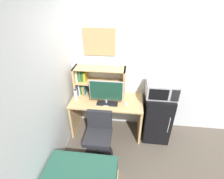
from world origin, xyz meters
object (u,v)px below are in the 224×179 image
(monitor, at_px, (106,92))
(computer_mouse, at_px, (126,104))
(mini_fridge, at_px, (157,116))
(hutch_bookshelf, at_px, (93,80))
(keyboard, at_px, (107,104))
(desk_chair, at_px, (99,138))
(microwave, at_px, (162,89))
(wall_corkboard, at_px, (99,42))
(water_bottle, at_px, (76,95))

(monitor, xyz_separation_m, computer_mouse, (0.35, -0.01, -0.22))
(mini_fridge, bearing_deg, hutch_bookshelf, 171.76)
(keyboard, xyz_separation_m, desk_chair, (-0.09, -0.44, -0.41))
(keyboard, distance_m, computer_mouse, 0.33)
(monitor, relative_size, mini_fridge, 0.62)
(desk_chair, bearing_deg, monitor, 80.99)
(microwave, xyz_separation_m, wall_corkboard, (-1.10, 0.30, 0.67))
(hutch_bookshelf, relative_size, keyboard, 2.53)
(keyboard, xyz_separation_m, water_bottle, (-0.58, 0.07, 0.09))
(computer_mouse, bearing_deg, microwave, 11.56)
(hutch_bookshelf, height_order, monitor, hutch_bookshelf)
(mini_fridge, bearing_deg, computer_mouse, -168.72)
(hutch_bookshelf, bearing_deg, microwave, -8.11)
(microwave, bearing_deg, computer_mouse, -168.44)
(water_bottle, bearing_deg, hutch_bookshelf, 40.43)
(water_bottle, distance_m, microwave, 1.51)
(mini_fridge, bearing_deg, microwave, 89.81)
(mini_fridge, xyz_separation_m, desk_chair, (-1.01, -0.56, -0.10))
(monitor, height_order, water_bottle, monitor)
(computer_mouse, xyz_separation_m, mini_fridge, (0.59, 0.12, -0.32))
(desk_chair, bearing_deg, computer_mouse, 46.79)
(hutch_bookshelf, distance_m, microwave, 1.24)
(hutch_bookshelf, xyz_separation_m, monitor, (0.29, -0.29, -0.05))
(mini_fridge, relative_size, wall_corkboard, 1.66)
(water_bottle, height_order, wall_corkboard, wall_corkboard)
(mini_fridge, xyz_separation_m, microwave, (0.00, 0.00, 0.60))
(monitor, distance_m, water_bottle, 0.59)
(desk_chair, bearing_deg, water_bottle, 134.24)
(hutch_bookshelf, height_order, wall_corkboard, wall_corkboard)
(microwave, height_order, desk_chair, microwave)
(computer_mouse, bearing_deg, hutch_bookshelf, 155.32)
(monitor, distance_m, keyboard, 0.23)
(computer_mouse, bearing_deg, mini_fridge, 11.28)
(hutch_bookshelf, bearing_deg, monitor, -44.35)
(water_bottle, height_order, desk_chair, water_bottle)
(water_bottle, xyz_separation_m, mini_fridge, (1.50, 0.06, -0.40))
(hutch_bookshelf, distance_m, keyboard, 0.52)
(keyboard, xyz_separation_m, mini_fridge, (0.92, 0.13, -0.31))
(monitor, bearing_deg, wall_corkboard, 112.41)
(monitor, bearing_deg, keyboard, -47.72)
(computer_mouse, relative_size, desk_chair, 0.11)
(wall_corkboard, bearing_deg, microwave, -15.20)
(computer_mouse, distance_m, water_bottle, 0.92)
(water_bottle, distance_m, mini_fridge, 1.55)
(keyboard, height_order, mini_fridge, mini_fridge)
(mini_fridge, bearing_deg, water_bottle, -177.85)
(water_bottle, height_order, microwave, microwave)
(mini_fridge, height_order, desk_chair, mini_fridge)
(microwave, height_order, wall_corkboard, wall_corkboard)
(computer_mouse, relative_size, microwave, 0.17)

